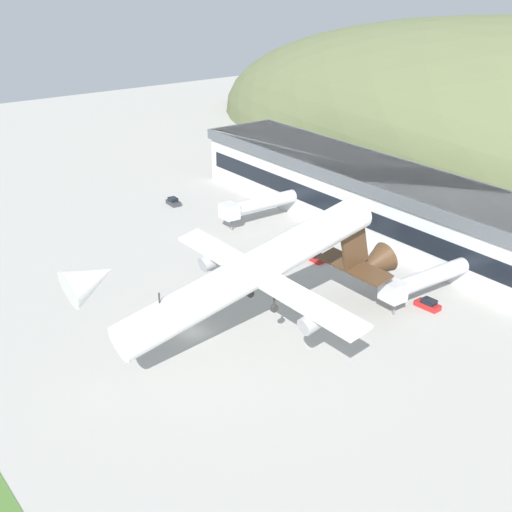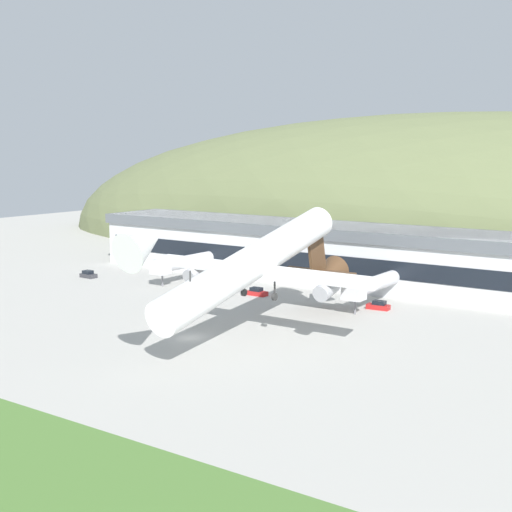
{
  "view_description": "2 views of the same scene",
  "coord_description": "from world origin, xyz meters",
  "px_view_note": "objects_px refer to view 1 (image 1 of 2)",
  "views": [
    {
      "loc": [
        76.37,
        -44.57,
        49.7
      ],
      "look_at": [
        5.55,
        7.06,
        11.87
      ],
      "focal_mm": 50.0,
      "sensor_mm": 36.0,
      "label": 1
    },
    {
      "loc": [
        64.74,
        -76.97,
        27.07
      ],
      "look_at": [
        10.19,
        2.08,
        12.6
      ],
      "focal_mm": 50.0,
      "sensor_mm": 36.0,
      "label": 2
    }
  ],
  "objects_px": {
    "jetway_1": "(422,280)",
    "terminal_building": "(404,204)",
    "service_car_0": "(315,257)",
    "service_car_2": "(428,304)",
    "traffic_cone_0": "(212,260)",
    "cargo_airplane": "(256,272)",
    "traffic_cone_1": "(256,273)",
    "service_car_3": "(173,202)",
    "service_car_1": "(293,243)",
    "jetway_0": "(256,205)"
  },
  "relations": [
    {
      "from": "service_car_2",
      "to": "service_car_0",
      "type": "bearing_deg",
      "value": -174.86
    },
    {
      "from": "traffic_cone_0",
      "to": "cargo_airplane",
      "type": "bearing_deg",
      "value": -20.59
    },
    {
      "from": "jetway_1",
      "to": "traffic_cone_0",
      "type": "distance_m",
      "value": 36.46
    },
    {
      "from": "service_car_1",
      "to": "service_car_3",
      "type": "xyz_separation_m",
      "value": [
        -32.95,
        -6.0,
        0.02
      ]
    },
    {
      "from": "service_car_1",
      "to": "jetway_1",
      "type": "bearing_deg",
      "value": 2.46
    },
    {
      "from": "service_car_0",
      "to": "jetway_0",
      "type": "bearing_deg",
      "value": 173.92
    },
    {
      "from": "terminal_building",
      "to": "service_car_1",
      "type": "bearing_deg",
      "value": -114.4
    },
    {
      "from": "service_car_2",
      "to": "traffic_cone_0",
      "type": "bearing_deg",
      "value": -153.38
    },
    {
      "from": "service_car_1",
      "to": "traffic_cone_1",
      "type": "xyz_separation_m",
      "value": [
        5.64,
        -12.47,
        -0.34
      ]
    },
    {
      "from": "cargo_airplane",
      "to": "traffic_cone_0",
      "type": "relative_size",
      "value": 88.0
    },
    {
      "from": "service_car_1",
      "to": "service_car_2",
      "type": "relative_size",
      "value": 0.94
    },
    {
      "from": "terminal_building",
      "to": "traffic_cone_1",
      "type": "height_order",
      "value": "terminal_building"
    },
    {
      "from": "cargo_airplane",
      "to": "jetway_1",
      "type": "bearing_deg",
      "value": 78.92
    },
    {
      "from": "jetway_0",
      "to": "traffic_cone_1",
      "type": "height_order",
      "value": "jetway_0"
    },
    {
      "from": "service_car_0",
      "to": "service_car_2",
      "type": "xyz_separation_m",
      "value": [
        23.67,
        2.13,
        0.01
      ]
    },
    {
      "from": "terminal_building",
      "to": "jetway_1",
      "type": "xyz_separation_m",
      "value": [
        20.55,
        -17.66,
        -2.71
      ]
    },
    {
      "from": "cargo_airplane",
      "to": "traffic_cone_1",
      "type": "relative_size",
      "value": 88.0
    },
    {
      "from": "jetway_0",
      "to": "service_car_2",
      "type": "bearing_deg",
      "value": -0.06
    },
    {
      "from": "service_car_2",
      "to": "traffic_cone_1",
      "type": "bearing_deg",
      "value": -151.36
    },
    {
      "from": "service_car_0",
      "to": "service_car_1",
      "type": "height_order",
      "value": "service_car_1"
    },
    {
      "from": "terminal_building",
      "to": "cargo_airplane",
      "type": "distance_m",
      "value": 47.34
    },
    {
      "from": "traffic_cone_1",
      "to": "service_car_2",
      "type": "bearing_deg",
      "value": 28.64
    },
    {
      "from": "service_car_3",
      "to": "traffic_cone_0",
      "type": "relative_size",
      "value": 6.41
    },
    {
      "from": "cargo_airplane",
      "to": "service_car_1",
      "type": "relative_size",
      "value": 13.56
    },
    {
      "from": "terminal_building",
      "to": "traffic_cone_1",
      "type": "bearing_deg",
      "value": -95.36
    },
    {
      "from": "service_car_2",
      "to": "jetway_1",
      "type": "bearing_deg",
      "value": 179.26
    },
    {
      "from": "service_car_0",
      "to": "traffic_cone_0",
      "type": "bearing_deg",
      "value": -124.16
    },
    {
      "from": "jetway_1",
      "to": "service_car_3",
      "type": "distance_m",
      "value": 62.59
    },
    {
      "from": "jetway_1",
      "to": "service_car_3",
      "type": "xyz_separation_m",
      "value": [
        -62.07,
        -7.25,
        -3.36
      ]
    },
    {
      "from": "service_car_3",
      "to": "traffic_cone_1",
      "type": "relative_size",
      "value": 6.41
    },
    {
      "from": "jetway_0",
      "to": "jetway_1",
      "type": "bearing_deg",
      "value": -0.04
    },
    {
      "from": "service_car_2",
      "to": "service_car_3",
      "type": "distance_m",
      "value": 64.08
    },
    {
      "from": "jetway_0",
      "to": "service_car_0",
      "type": "distance_m",
      "value": 20.84
    },
    {
      "from": "jetway_1",
      "to": "service_car_2",
      "type": "height_order",
      "value": "jetway_1"
    },
    {
      "from": "jetway_0",
      "to": "traffic_cone_1",
      "type": "relative_size",
      "value": 29.33
    },
    {
      "from": "service_car_3",
      "to": "traffic_cone_0",
      "type": "bearing_deg",
      "value": -17.85
    },
    {
      "from": "cargo_airplane",
      "to": "traffic_cone_1",
      "type": "xyz_separation_m",
      "value": [
        -18.21,
        13.25,
        -10.45
      ]
    },
    {
      "from": "service_car_2",
      "to": "traffic_cone_0",
      "type": "relative_size",
      "value": 6.91
    },
    {
      "from": "jetway_1",
      "to": "terminal_building",
      "type": "bearing_deg",
      "value": 139.33
    },
    {
      "from": "terminal_building",
      "to": "service_car_3",
      "type": "relative_size",
      "value": 28.44
    },
    {
      "from": "jetway_1",
      "to": "traffic_cone_0",
      "type": "bearing_deg",
      "value": -152.22
    },
    {
      "from": "terminal_building",
      "to": "service_car_1",
      "type": "xyz_separation_m",
      "value": [
        -8.58,
        -18.91,
        -6.08
      ]
    },
    {
      "from": "terminal_building",
      "to": "cargo_airplane",
      "type": "xyz_separation_m",
      "value": [
        15.26,
        -44.63,
        4.03
      ]
    },
    {
      "from": "terminal_building",
      "to": "service_car_2",
      "type": "height_order",
      "value": "terminal_building"
    },
    {
      "from": "terminal_building",
      "to": "service_car_3",
      "type": "height_order",
      "value": "terminal_building"
    },
    {
      "from": "service_car_3",
      "to": "traffic_cone_1",
      "type": "height_order",
      "value": "service_car_3"
    },
    {
      "from": "terminal_building",
      "to": "service_car_1",
      "type": "relative_size",
      "value": 28.08
    },
    {
      "from": "jetway_1",
      "to": "service_car_2",
      "type": "distance_m",
      "value": 3.73
    },
    {
      "from": "service_car_1",
      "to": "traffic_cone_0",
      "type": "relative_size",
      "value": 6.49
    },
    {
      "from": "service_car_0",
      "to": "traffic_cone_0",
      "type": "height_order",
      "value": "service_car_0"
    }
  ]
}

